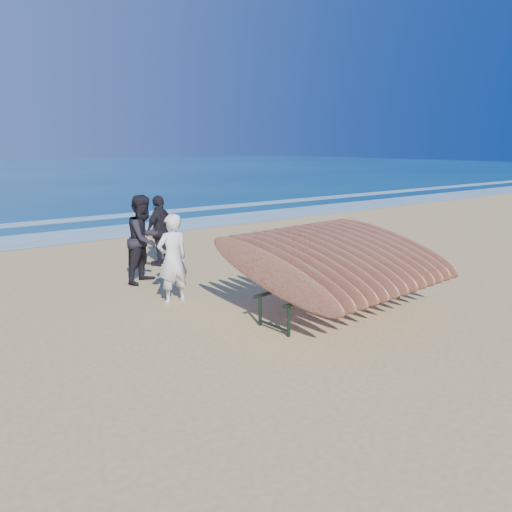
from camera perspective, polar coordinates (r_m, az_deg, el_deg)
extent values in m
plane|color=tan|center=(8.35, 3.32, -7.34)|extent=(120.00, 120.00, 0.00)
plane|color=white|center=(17.01, -18.96, 2.33)|extent=(160.00, 160.00, 0.00)
plane|color=white|center=(20.33, -22.06, 3.68)|extent=(160.00, 160.00, 0.00)
cylinder|color=black|center=(7.59, 3.77, -7.42)|extent=(0.06, 0.06, 0.50)
cylinder|color=black|center=(9.82, 16.05, -3.22)|extent=(0.06, 0.06, 0.50)
cylinder|color=black|center=(8.04, 0.47, -6.25)|extent=(0.06, 0.06, 0.50)
cylinder|color=black|center=(10.17, 12.98, -2.51)|extent=(0.06, 0.06, 0.50)
cylinder|color=black|center=(8.58, 10.79, -3.49)|extent=(3.19, 0.31, 0.06)
cylinder|color=black|center=(8.98, 7.52, -2.65)|extent=(3.19, 0.31, 0.06)
cylinder|color=black|center=(7.87, 2.06, -7.99)|extent=(0.10, 0.65, 0.04)
cylinder|color=black|center=(10.04, 14.43, -3.79)|extent=(0.10, 0.65, 0.04)
ellipsoid|color=#681307|center=(7.56, 1.73, -1.98)|extent=(0.32, 2.98, 1.17)
ellipsoid|color=#681307|center=(7.73, 3.12, -1.66)|extent=(0.32, 2.98, 1.17)
ellipsoid|color=#681307|center=(7.91, 4.46, -1.35)|extent=(0.32, 2.98, 1.17)
ellipsoid|color=#681307|center=(8.10, 5.73, -1.05)|extent=(0.32, 2.98, 1.17)
ellipsoid|color=#681307|center=(8.28, 6.95, -0.77)|extent=(0.32, 2.98, 1.17)
ellipsoid|color=#681307|center=(8.47, 8.11, -0.50)|extent=(0.32, 2.98, 1.17)
ellipsoid|color=#681307|center=(8.67, 9.22, -0.24)|extent=(0.32, 2.98, 1.17)
ellipsoid|color=#681307|center=(8.86, 10.28, 0.01)|extent=(0.32, 2.98, 1.17)
ellipsoid|color=#681307|center=(9.06, 11.30, 0.24)|extent=(0.32, 2.98, 1.17)
ellipsoid|color=#681307|center=(9.27, 12.27, 0.47)|extent=(0.32, 2.98, 1.17)
ellipsoid|color=#681307|center=(9.47, 13.20, 0.69)|extent=(0.32, 2.98, 1.17)
ellipsoid|color=#681307|center=(9.68, 14.08, 0.89)|extent=(0.32, 2.98, 1.17)
ellipsoid|color=#681307|center=(9.89, 14.94, 1.09)|extent=(0.32, 2.98, 1.17)
imported|color=silver|center=(9.15, -9.52, -0.33)|extent=(0.62, 0.42, 1.65)
imported|color=black|center=(10.67, -12.66, 1.90)|extent=(1.13, 1.06, 1.84)
imported|color=black|center=(12.13, -10.89, 2.88)|extent=(1.07, 0.80, 1.68)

